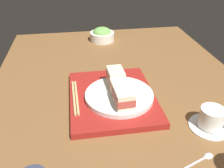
% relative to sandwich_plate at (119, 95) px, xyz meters
% --- Properties ---
extents(ground_plane, '(1.40, 1.00, 0.03)m').
position_rel_sandwich_plate_xyz_m(ground_plane, '(-0.06, 0.02, -0.05)').
color(ground_plane, brown).
extents(serving_tray, '(0.36, 0.30, 0.02)m').
position_rel_sandwich_plate_xyz_m(serving_tray, '(-0.02, -0.02, -0.02)').
color(serving_tray, maroon).
rests_on(serving_tray, ground_plane).
extents(sandwich_plate, '(0.24, 0.24, 0.02)m').
position_rel_sandwich_plate_xyz_m(sandwich_plate, '(0.00, 0.00, 0.00)').
color(sandwich_plate, silver).
rests_on(sandwich_plate, serving_tray).
extents(sandwich_near, '(0.08, 0.06, 0.06)m').
position_rel_sandwich_plate_xyz_m(sandwich_near, '(-0.07, -0.00, 0.04)').
color(sandwich_near, beige).
rests_on(sandwich_near, sandwich_plate).
extents(sandwich_middle, '(0.08, 0.06, 0.05)m').
position_rel_sandwich_plate_xyz_m(sandwich_middle, '(0.00, 0.00, 0.03)').
color(sandwich_middle, beige).
rests_on(sandwich_middle, sandwich_plate).
extents(sandwich_far, '(0.08, 0.06, 0.06)m').
position_rel_sandwich_plate_xyz_m(sandwich_far, '(0.07, 0.00, 0.04)').
color(sandwich_far, '#EFE5C1').
rests_on(sandwich_far, sandwich_plate).
extents(salad_bowl, '(0.13, 0.13, 0.08)m').
position_rel_sandwich_plate_xyz_m(salad_bowl, '(-0.59, 0.01, 0.00)').
color(salad_bowl, silver).
rests_on(salad_bowl, ground_plane).
extents(chopsticks_pair, '(0.20, 0.02, 0.01)m').
position_rel_sandwich_plate_xyz_m(chopsticks_pair, '(-0.02, -0.15, -0.00)').
color(chopsticks_pair, tan).
rests_on(chopsticks_pair, serving_tray).
extents(coffee_cup, '(0.12, 0.12, 0.07)m').
position_rel_sandwich_plate_xyz_m(coffee_cup, '(0.17, 0.25, 0.00)').
color(coffee_cup, white).
rests_on(coffee_cup, ground_plane).
extents(teaspoon, '(0.05, 0.10, 0.01)m').
position_rel_sandwich_plate_xyz_m(teaspoon, '(0.28, 0.18, -0.03)').
color(teaspoon, silver).
rests_on(teaspoon, ground_plane).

